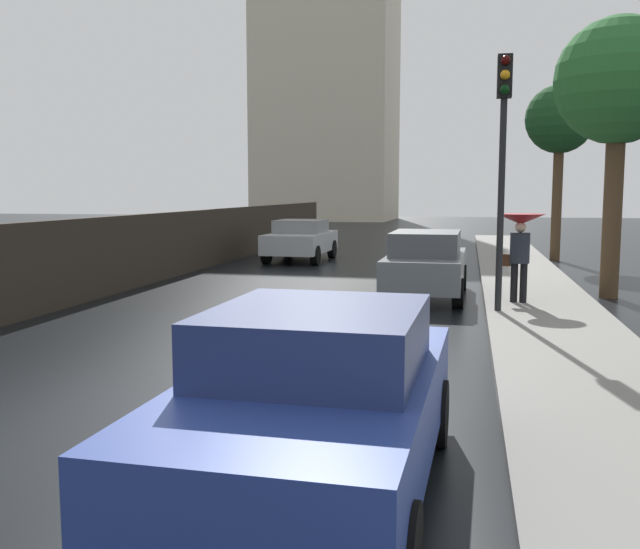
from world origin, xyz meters
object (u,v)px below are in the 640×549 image
object	(u,v)px
car_silver_near_kerb	(301,240)
street_tree_far	(560,122)
car_grey_mid_road	(426,263)
traffic_light	(503,136)
street_tree_mid	(619,84)
pedestrian_with_umbrella_near	(520,234)
car_blue_far_ahead	(317,401)

from	to	relation	value
car_silver_near_kerb	street_tree_far	world-z (taller)	street_tree_far
car_silver_near_kerb	car_grey_mid_road	xyz separation A→B (m)	(4.62, -7.49, 0.04)
car_silver_near_kerb	car_grey_mid_road	world-z (taller)	car_grey_mid_road
traffic_light	street_tree_mid	world-z (taller)	street_tree_mid
street_tree_mid	car_grey_mid_road	bearing A→B (deg)	-168.63
pedestrian_with_umbrella_near	street_tree_mid	bearing A→B (deg)	-123.92
traffic_light	street_tree_far	size ratio (longest dim) A/B	0.79
traffic_light	street_tree_mid	bearing A→B (deg)	51.42
car_silver_near_kerb	street_tree_far	size ratio (longest dim) A/B	0.66
car_grey_mid_road	traffic_light	world-z (taller)	traffic_light
car_blue_far_ahead	street_tree_far	world-z (taller)	street_tree_far
car_silver_near_kerb	car_blue_far_ahead	size ratio (longest dim) A/B	0.96
street_tree_mid	street_tree_far	bearing A→B (deg)	91.11
street_tree_mid	traffic_light	bearing A→B (deg)	-128.58
car_silver_near_kerb	traffic_light	xyz separation A→B (m)	(6.08, -9.82, 2.59)
pedestrian_with_umbrella_near	traffic_light	bearing A→B (deg)	81.00
car_grey_mid_road	street_tree_far	xyz separation A→B (m)	(3.78, 9.35, 3.86)
car_blue_far_ahead	street_tree_mid	distance (m)	12.61
car_blue_far_ahead	street_tree_far	bearing A→B (deg)	80.39
car_grey_mid_road	traffic_light	distance (m)	3.75
car_silver_near_kerb	street_tree_mid	distance (m)	11.54
pedestrian_with_umbrella_near	street_tree_mid	distance (m)	4.22
car_grey_mid_road	pedestrian_with_umbrella_near	world-z (taller)	pedestrian_with_umbrella_near
car_blue_far_ahead	traffic_light	world-z (taller)	traffic_light
traffic_light	car_blue_far_ahead	bearing A→B (deg)	-101.55
car_grey_mid_road	traffic_light	xyz separation A→B (m)	(1.46, -2.33, 2.55)
car_silver_near_kerb	pedestrian_with_umbrella_near	size ratio (longest dim) A/B	2.20
car_silver_near_kerb	pedestrian_with_umbrella_near	distance (m)	10.89
traffic_light	car_silver_near_kerb	bearing A→B (deg)	121.76
pedestrian_with_umbrella_near	car_blue_far_ahead	bearing A→B (deg)	89.23
car_silver_near_kerb	car_grey_mid_road	size ratio (longest dim) A/B	0.94
car_grey_mid_road	street_tree_mid	world-z (taller)	street_tree_mid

